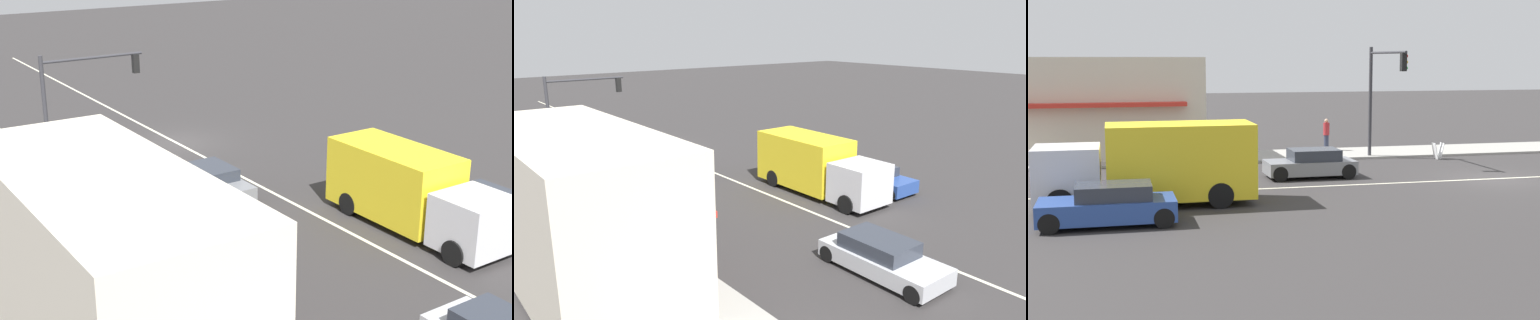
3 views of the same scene
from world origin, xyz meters
TOP-DOWN VIEW (x-y plane):
  - ground_plane at (0.00, 18.00)m, footprint 160.00×160.00m
  - sidewalk_right at (9.00, 18.50)m, footprint 4.00×73.00m
  - lane_marking_center at (0.00, 0.00)m, footprint 0.16×60.00m
  - building_corner_store at (10.47, 16.42)m, footprint 4.93×10.20m
  - traffic_signal_main at (6.12, 2.91)m, footprint 4.59×0.34m
  - warning_aframe_sign at (6.20, -0.31)m, footprint 0.45×0.53m
  - delivery_truck at (-2.20, 14.53)m, footprint 2.44×7.50m
  - sedan_silver at (2.20, 22.42)m, footprint 1.90×4.53m
  - coupe_blue at (-5.00, 16.12)m, footprint 1.82×4.17m
  - suv_grey at (2.20, 7.61)m, footprint 1.80×3.85m

SIDE VIEW (x-z plane):
  - ground_plane at x=0.00m, z-range 0.00..0.00m
  - lane_marking_center at x=0.00m, z-range 0.00..0.01m
  - sidewalk_right at x=9.00m, z-range 0.00..0.12m
  - warning_aframe_sign at x=6.20m, z-range 0.01..0.84m
  - suv_grey at x=2.20m, z-range -0.02..1.22m
  - sedan_silver at x=2.20m, z-range -0.03..1.26m
  - coupe_blue at x=-5.00m, z-range -0.02..1.27m
  - delivery_truck at x=-2.20m, z-range 0.03..2.90m
  - building_corner_store at x=10.47m, z-range 0.12..5.20m
  - traffic_signal_main at x=6.12m, z-range 1.10..6.70m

